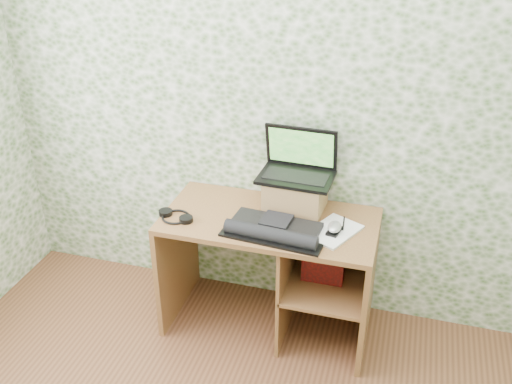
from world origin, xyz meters
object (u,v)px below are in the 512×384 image
(laptop, at_px, (298,165))
(notepad, at_px, (333,231))
(desk, at_px, (283,258))
(keyboard, at_px, (274,230))
(riser, at_px, (295,194))

(laptop, distance_m, notepad, 0.42)
(desk, bearing_deg, keyboard, -95.97)
(keyboard, bearing_deg, notepad, 23.85)
(laptop, bearing_deg, keyboard, -96.41)
(desk, xyz_separation_m, notepad, (0.29, -0.07, 0.28))
(desk, xyz_separation_m, laptop, (0.03, 0.16, 0.53))
(laptop, relative_size, keyboard, 0.76)
(laptop, height_order, notepad, laptop)
(desk, height_order, riser, riser)
(riser, height_order, laptop, laptop)
(laptop, bearing_deg, notepad, -39.92)
(desk, relative_size, keyboard, 2.15)
(desk, bearing_deg, laptop, 78.08)
(riser, relative_size, notepad, 1.10)
(desk, bearing_deg, riser, 73.73)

